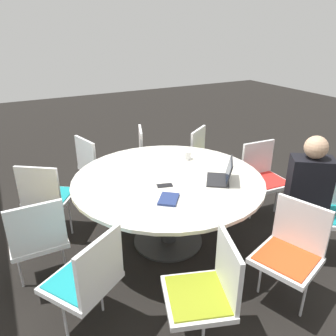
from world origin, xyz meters
The scene contains 18 objects.
ground_plane centered at (0.00, 0.00, 0.00)m, with size 16.00×16.00×0.00m, color black.
conference_table centered at (0.00, 0.00, 0.61)m, with size 1.81×1.81×0.72m.
chair_0 centered at (-0.84, -1.27, 0.50)m, with size 0.60×0.60×0.85m.
chair_1 centered at (-0.01, -1.22, 0.50)m, with size 0.45×0.46×0.85m.
chair_2 centered at (0.75, -0.96, 0.50)m, with size 0.60×0.60×0.85m.
chair_3 centered at (1.17, -0.36, 0.50)m, with size 0.56×0.55×0.85m.
chair_4 centered at (1.16, 0.37, 0.50)m, with size 0.53×0.52×0.85m.
chair_5 centered at (0.65, 1.04, 0.50)m, with size 0.60×0.60×0.85m.
chair_6 centered at (-0.06, 1.22, 0.50)m, with size 0.42×0.44×0.85m.
chair_7 centered at (-0.72, 0.99, 0.50)m, with size 0.59×0.60×0.85m.
chair_8 centered at (-1.18, 0.33, 0.50)m, with size 0.55×0.54×0.85m.
chair_9 centered at (-1.13, -0.46, 0.50)m, with size 0.55×0.54×0.85m.
person_0 centered at (-0.77, -1.02, 0.70)m, with size 0.39×0.42×1.20m.
laptop centered at (-0.30, -0.41, 0.78)m, with size 0.37×0.36×0.21m.
spiral_notebook centered at (-0.39, 0.20, 0.73)m, with size 0.26×0.25×0.02m.
coffee_cup centered at (0.32, -0.40, 0.77)m, with size 0.09×0.09×0.09m.
cell_phone centered at (-0.14, 0.11, 0.73)m, with size 0.11×0.15×0.01m.
handbag centered at (1.28, -0.64, 0.14)m, with size 0.36×0.16×0.28m.
Camera 1 is at (-2.49, 1.31, 2.06)m, focal length 35.00 mm.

